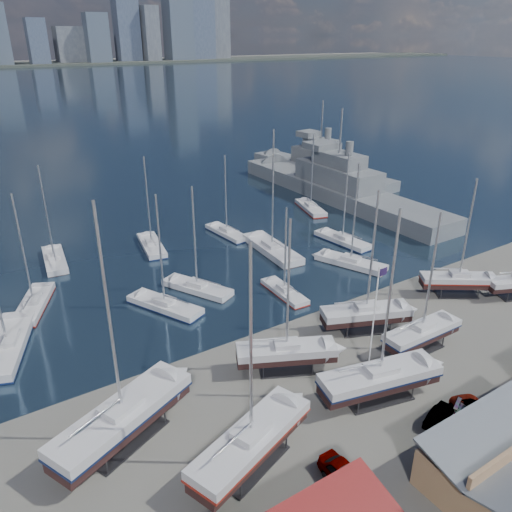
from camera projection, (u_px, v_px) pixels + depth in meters
ground at (354, 367)px, 47.20m from camera, size 1400.00×1400.00×0.00m
sailboat_cradle_0 at (123, 417)px, 37.79m from camera, size 12.53×8.08×19.43m
sailboat_cradle_1 at (251, 441)px, 35.66m from camera, size 11.40×6.58×17.66m
sailboat_cradle_2 at (286, 352)px, 46.00m from camera, size 9.39×6.32×15.07m
sailboat_cradle_3 at (380, 378)px, 42.34m from camera, size 11.15×5.32×17.27m
sailboat_cradle_4 at (366, 313)px, 52.32m from camera, size 9.71×6.03×15.42m
sailboat_cradle_5 at (422, 332)px, 49.11m from camera, size 8.90×2.59×14.47m
sailboat_cradle_6 at (459, 280)px, 59.57m from camera, size 8.70×7.04×14.43m
sailboat_moored_0 at (8, 347)px, 49.67m from camera, size 7.27×12.32×17.79m
sailboat_moored_1 at (34, 305)px, 57.42m from camera, size 6.47×9.77×14.27m
sailboat_moored_2 at (55, 261)px, 68.70m from camera, size 3.84×9.73×14.29m
sailboat_moored_3 at (165, 306)px, 57.17m from camera, size 6.48×9.81×14.31m
sailboat_moored_4 at (197, 289)px, 61.17m from camera, size 6.39×9.38×13.88m
sailboat_moored_5 at (152, 246)px, 73.42m from camera, size 4.40×9.88×14.27m
sailboat_moored_6 at (284, 292)px, 60.31m from camera, size 2.55×7.86×11.60m
sailboat_moored_7 at (272, 250)px, 72.02m from camera, size 4.40×12.42×18.39m
sailboat_moored_8 at (227, 233)px, 78.34m from camera, size 3.20×9.01×13.21m
sailboat_moored_9 at (351, 263)px, 67.92m from camera, size 6.15×10.10×14.76m
sailboat_moored_10 at (342, 241)px, 75.38m from camera, size 3.69×9.82×14.33m
sailboat_moored_11 at (311, 209)px, 89.48m from camera, size 5.28×9.81×14.13m
naval_ship_east at (337, 190)px, 95.48m from camera, size 8.44×51.51×18.63m
naval_ship_west at (319, 168)px, 111.65m from camera, size 10.48×39.28×17.49m
car_a at (347, 477)px, 34.46m from camera, size 1.91×4.74×1.61m
car_b at (440, 416)px, 40.24m from camera, size 4.12×2.38×1.28m
car_c at (479, 417)px, 39.96m from camera, size 3.97×5.65×1.43m
car_d at (487, 421)px, 39.61m from camera, size 3.94×5.46×1.47m
flagpole at (374, 318)px, 43.04m from camera, size 1.00×0.12×11.29m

